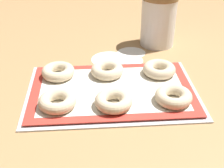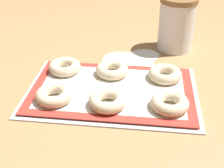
% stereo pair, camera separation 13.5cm
% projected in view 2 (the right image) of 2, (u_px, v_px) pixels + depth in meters
% --- Properties ---
extents(ground_plane, '(2.80, 2.80, 0.00)m').
position_uv_depth(ground_plane, '(117.00, 93.00, 0.85)').
color(ground_plane, '#A87F51').
extents(baking_tray, '(0.46, 0.30, 0.01)m').
position_uv_depth(baking_tray, '(112.00, 91.00, 0.85)').
color(baking_tray, silver).
rests_on(baking_tray, ground_plane).
extents(baking_mat, '(0.44, 0.28, 0.00)m').
position_uv_depth(baking_mat, '(112.00, 89.00, 0.85)').
color(baking_mat, red).
rests_on(baking_mat, baking_tray).
extents(bagel_front_left, '(0.09, 0.09, 0.03)m').
position_uv_depth(bagel_front_left, '(54.00, 95.00, 0.79)').
color(bagel_front_left, beige).
rests_on(bagel_front_left, baking_mat).
extents(bagel_front_center, '(0.09, 0.09, 0.03)m').
position_uv_depth(bagel_front_center, '(108.00, 101.00, 0.77)').
color(bagel_front_center, beige).
rests_on(bagel_front_center, baking_mat).
extents(bagel_front_right, '(0.09, 0.09, 0.03)m').
position_uv_depth(bagel_front_right, '(170.00, 103.00, 0.76)').
color(bagel_front_right, beige).
rests_on(bagel_front_right, baking_mat).
extents(bagel_back_left, '(0.09, 0.09, 0.03)m').
position_uv_depth(bagel_back_left, '(65.00, 67.00, 0.92)').
color(bagel_back_left, beige).
rests_on(bagel_back_left, baking_mat).
extents(bagel_back_center, '(0.09, 0.09, 0.03)m').
position_uv_depth(bagel_back_center, '(112.00, 70.00, 0.90)').
color(bagel_back_center, beige).
rests_on(bagel_back_center, baking_mat).
extents(bagel_back_right, '(0.09, 0.09, 0.03)m').
position_uv_depth(bagel_back_right, '(165.00, 74.00, 0.88)').
color(bagel_back_right, beige).
rests_on(bagel_back_right, baking_mat).
extents(flour_canister, '(0.12, 0.12, 0.18)m').
position_uv_depth(flour_canister, '(177.00, 24.00, 1.04)').
color(flour_canister, white).
rests_on(flour_canister, ground_plane).
extents(flour_patch_near, '(0.12, 0.11, 0.00)m').
position_uv_depth(flour_patch_near, '(120.00, 59.00, 1.01)').
color(flour_patch_near, white).
rests_on(flour_patch_near, ground_plane).
extents(flour_patch_far, '(0.07, 0.07, 0.00)m').
position_uv_depth(flour_patch_far, '(144.00, 62.00, 1.00)').
color(flour_patch_far, white).
rests_on(flour_patch_far, ground_plane).
extents(flour_patch_side, '(0.10, 0.09, 0.00)m').
position_uv_depth(flour_patch_side, '(145.00, 54.00, 1.04)').
color(flour_patch_side, white).
rests_on(flour_patch_side, ground_plane).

